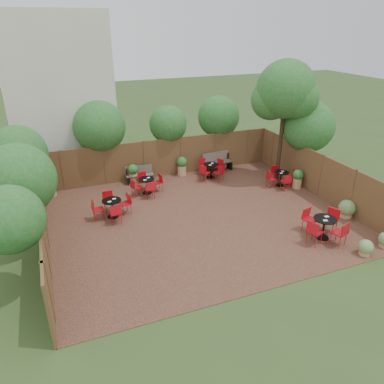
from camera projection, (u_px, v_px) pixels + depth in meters
name	position (u px, v px, depth m)	size (l,w,h in m)	color
ground	(200.00, 218.00, 15.47)	(80.00, 80.00, 0.00)	#354F23
courtyard_paving	(200.00, 218.00, 15.47)	(12.00, 10.00, 0.02)	#341C15
fence_back	(163.00, 158.00, 19.27)	(12.00, 0.08, 2.00)	brown
fence_left	(44.00, 223.00, 13.05)	(0.08, 10.00, 2.00)	brown
fence_right	(320.00, 176.00, 17.05)	(0.08, 10.00, 2.00)	brown
neighbour_building	(60.00, 95.00, 19.05)	(5.00, 4.00, 8.00)	beige
overhang_foliage	(147.00, 139.00, 16.41)	(15.60, 10.43, 2.54)	#215D1E
courtyard_tree	(285.00, 93.00, 17.43)	(2.88, 2.80, 5.93)	black
park_bench_left	(139.00, 174.00, 18.71)	(1.41, 0.59, 0.85)	brown
park_bench_right	(217.00, 161.00, 20.13)	(1.69, 0.72, 1.01)	brown
bistro_tables	(217.00, 194.00, 16.54)	(9.92, 8.63, 0.96)	black
planters	(169.00, 175.00, 18.39)	(11.74, 4.18, 1.00)	tan
low_shrubs	(359.00, 224.00, 14.33)	(1.98, 3.04, 0.75)	tan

